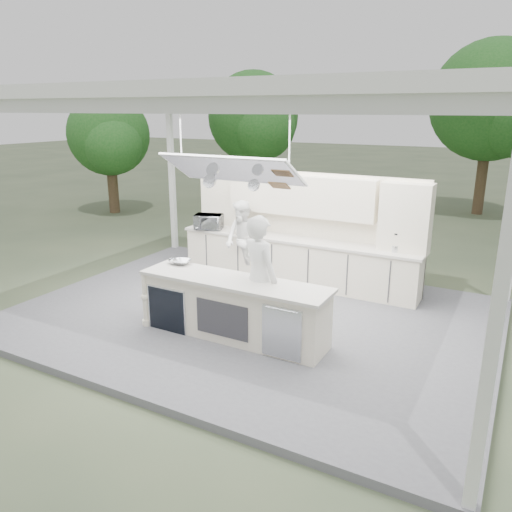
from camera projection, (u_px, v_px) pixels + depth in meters
The scene contains 12 objects.
ground at pixel (251, 320), 8.81m from camera, with size 90.00×90.00×0.00m, color #51593D.
stage_deck at pixel (251, 317), 8.79m from camera, with size 8.00×6.00×0.12m, color #5C5C61.
tent at pixel (250, 101), 7.75m from camera, with size 8.20×6.20×3.86m.
demo_island at pixel (233, 308), 7.79m from camera, with size 3.10×0.79×0.95m.
back_counter at pixel (296, 260), 10.24m from camera, with size 5.08×0.72×0.95m.
back_wall_unit at pixel (322, 214), 9.94m from camera, with size 5.05×0.48×2.25m.
tree_cluster at pixel (394, 118), 16.17m from camera, with size 19.55×9.40×5.85m.
head_chef at pixel (259, 277), 7.66m from camera, with size 0.71×0.47×1.96m, color silver.
sous_chef at pixel (242, 241), 10.34m from camera, with size 0.81×0.63×1.67m, color white.
toaster_oven at pixel (209, 222), 10.82m from camera, with size 0.59×0.40×0.32m, color silver.
bowl_large at pixel (182, 262), 8.40m from camera, with size 0.30×0.30×0.07m, color #B4B6BB.
bowl_small at pixel (175, 261), 8.44m from camera, with size 0.22×0.22×0.07m, color silver.
Camera 1 is at (3.98, -7.09, 3.59)m, focal length 35.00 mm.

